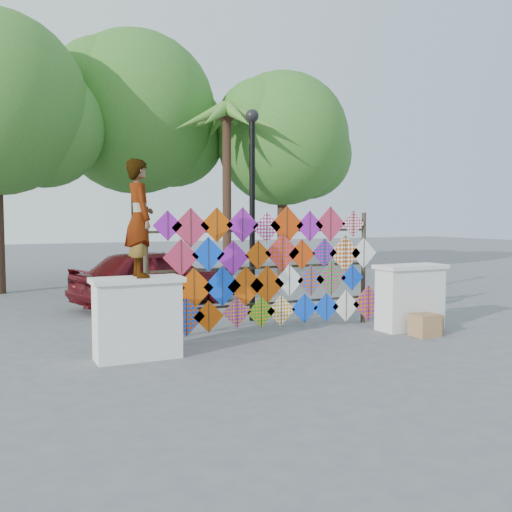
% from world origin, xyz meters
% --- Properties ---
extents(ground, '(80.00, 80.00, 0.00)m').
position_xyz_m(ground, '(0.00, 0.00, 0.00)').
color(ground, slate).
rests_on(ground, ground).
extents(parapet_left, '(1.40, 0.65, 1.28)m').
position_xyz_m(parapet_left, '(-2.70, -0.20, 0.65)').
color(parapet_left, white).
rests_on(parapet_left, ground).
extents(parapet_right, '(1.40, 0.65, 1.28)m').
position_xyz_m(parapet_right, '(2.70, -0.20, 0.65)').
color(parapet_right, white).
rests_on(parapet_right, ground).
extents(kite_rack, '(5.02, 0.24, 2.43)m').
position_xyz_m(kite_rack, '(0.09, 0.72, 1.22)').
color(kite_rack, '#312A1B').
rests_on(kite_rack, ground).
extents(tree_mid, '(6.30, 5.60, 8.61)m').
position_xyz_m(tree_mid, '(0.11, 11.03, 5.77)').
color(tree_mid, '#42281C').
rests_on(tree_mid, ground).
extents(tree_east, '(5.40, 4.80, 7.42)m').
position_xyz_m(tree_east, '(5.09, 9.53, 4.99)').
color(tree_east, '#42281C').
rests_on(tree_east, ground).
extents(palm_tree, '(3.62, 3.62, 5.83)m').
position_xyz_m(palm_tree, '(2.20, 8.00, 4.95)').
color(palm_tree, '#42281C').
rests_on(palm_tree, ground).
extents(vendor_woman, '(0.44, 0.67, 1.82)m').
position_xyz_m(vendor_woman, '(-2.65, -0.20, 2.19)').
color(vendor_woman, '#99999E').
rests_on(vendor_woman, parapet_left).
extents(sedan, '(4.53, 2.83, 1.44)m').
position_xyz_m(sedan, '(-0.99, 4.89, 0.72)').
color(sedan, '#580F14').
rests_on(sedan, ground).
extents(lamppost, '(0.28, 0.28, 4.46)m').
position_xyz_m(lamppost, '(0.30, 2.00, 2.69)').
color(lamppost, black).
rests_on(lamppost, ground).
extents(cardboard_box_near, '(0.46, 0.41, 0.41)m').
position_xyz_m(cardboard_box_near, '(2.53, -0.82, 0.21)').
color(cardboard_box_near, '#9E764C').
rests_on(cardboard_box_near, ground).
extents(cardboard_box_far, '(0.40, 0.37, 0.34)m').
position_xyz_m(cardboard_box_far, '(2.90, -0.53, 0.17)').
color(cardboard_box_far, '#9E764C').
rests_on(cardboard_box_far, ground).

